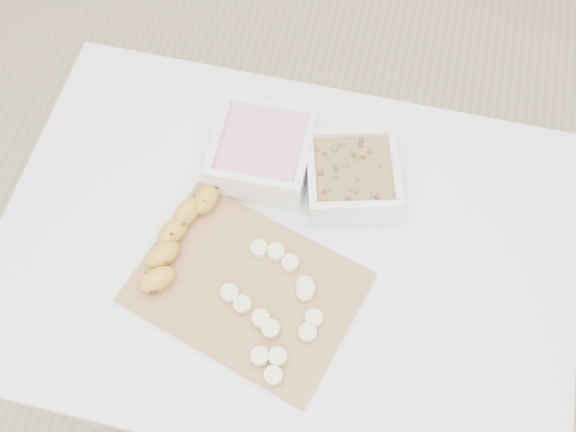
% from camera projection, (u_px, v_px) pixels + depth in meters
% --- Properties ---
extents(ground, '(3.50, 3.50, 0.00)m').
position_uv_depth(ground, '(286.00, 352.00, 1.78)').
color(ground, '#C6AD89').
rests_on(ground, ground).
extents(table, '(1.00, 0.70, 0.75)m').
position_uv_depth(table, '(284.00, 266.00, 1.20)').
color(table, white).
rests_on(table, ground).
extents(bowl_yogurt, '(0.18, 0.18, 0.08)m').
position_uv_depth(bowl_yogurt, '(262.00, 152.00, 1.15)').
color(bowl_yogurt, white).
rests_on(bowl_yogurt, table).
extents(bowl_granola, '(0.19, 0.19, 0.07)m').
position_uv_depth(bowl_granola, '(352.00, 177.00, 1.13)').
color(bowl_granola, white).
rests_on(bowl_granola, table).
extents(cutting_board, '(0.41, 0.34, 0.01)m').
position_uv_depth(cutting_board, '(247.00, 288.00, 1.07)').
color(cutting_board, '#A77140').
rests_on(cutting_board, table).
extents(banana, '(0.14, 0.22, 0.04)m').
position_uv_depth(banana, '(177.00, 239.00, 1.08)').
color(banana, gold).
rests_on(banana, cutting_board).
extents(banana_slices, '(0.17, 0.23, 0.02)m').
position_uv_depth(banana_slices, '(278.00, 307.00, 1.04)').
color(banana_slices, '#F9EFBD').
rests_on(banana_slices, cutting_board).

